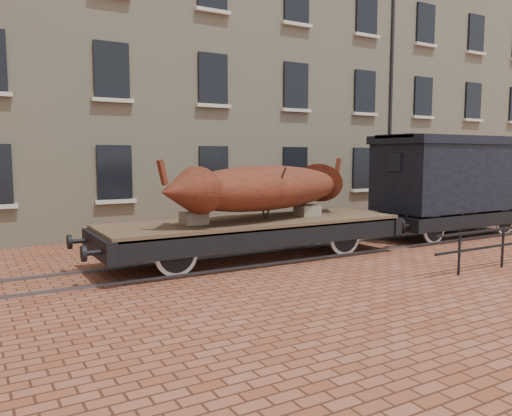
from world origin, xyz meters
TOP-DOWN VIEW (x-y plane):
  - ground at (0.00, 0.00)m, footprint 90.00×90.00m
  - warehouse_cream at (3.00, 9.99)m, footprint 40.00×10.19m
  - rail_track at (0.00, 0.00)m, footprint 30.00×1.52m
  - flatcar_wagon at (-0.19, -0.00)m, footprint 8.97×2.43m
  - iron_boat at (0.14, -0.00)m, footprint 6.61×3.31m
  - goods_van at (7.57, 0.00)m, footprint 6.51×2.37m

SIDE VIEW (x-z plane):
  - ground at x=0.00m, z-range 0.00..0.00m
  - rail_track at x=0.00m, z-range 0.00..0.06m
  - flatcar_wagon at x=-0.19m, z-range 0.17..1.52m
  - iron_boat at x=0.14m, z-range 1.08..2.68m
  - goods_van at x=7.57m, z-range 0.43..3.79m
  - warehouse_cream at x=3.00m, z-range 0.00..14.00m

